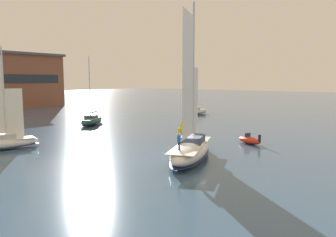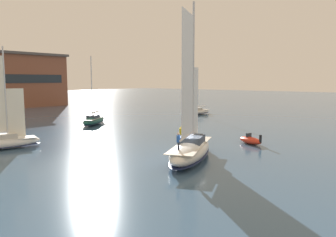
{
  "view_description": "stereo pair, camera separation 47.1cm",
  "coord_description": "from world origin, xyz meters",
  "px_view_note": "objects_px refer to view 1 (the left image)",
  "views": [
    {
      "loc": [
        -26.82,
        -18.93,
        8.13
      ],
      "look_at": [
        0.0,
        3.0,
        3.99
      ],
      "focal_mm": 35.0,
      "sensor_mm": 36.0,
      "label": 1
    },
    {
      "loc": [
        -26.52,
        -19.29,
        8.13
      ],
      "look_at": [
        0.0,
        3.0,
        3.99
      ],
      "focal_mm": 35.0,
      "sensor_mm": 36.0,
      "label": 2
    }
  ],
  "objects_px": {
    "tree_shore_left": "(48,80)",
    "sailboat_moored_far_slip": "(0,142)",
    "channel_buoy": "(182,128)",
    "sailboat_moored_near_marina": "(196,111)",
    "sailboat_moored_mid_channel": "(92,120)",
    "sailboat_main": "(191,148)",
    "motor_tender": "(250,140)"
  },
  "relations": [
    {
      "from": "sailboat_moored_near_marina",
      "to": "sailboat_moored_far_slip",
      "type": "xyz_separation_m",
      "value": [
        -46.51,
        -4.42,
        0.25
      ]
    },
    {
      "from": "sailboat_moored_far_slip",
      "to": "motor_tender",
      "type": "distance_m",
      "value": 30.13
    },
    {
      "from": "sailboat_moored_mid_channel",
      "to": "channel_buoy",
      "type": "distance_m",
      "value": 18.97
    },
    {
      "from": "sailboat_main",
      "to": "motor_tender",
      "type": "xyz_separation_m",
      "value": [
        11.51,
        -1.02,
        -0.77
      ]
    },
    {
      "from": "sailboat_moored_far_slip",
      "to": "tree_shore_left",
      "type": "bearing_deg",
      "value": 54.73
    },
    {
      "from": "sailboat_moored_near_marina",
      "to": "sailboat_moored_far_slip",
      "type": "distance_m",
      "value": 46.72
    },
    {
      "from": "motor_tender",
      "to": "channel_buoy",
      "type": "bearing_deg",
      "value": 87.79
    },
    {
      "from": "tree_shore_left",
      "to": "sailboat_moored_far_slip",
      "type": "xyz_separation_m",
      "value": [
        -39.03,
        -55.18,
        -7.15
      ]
    },
    {
      "from": "sailboat_main",
      "to": "tree_shore_left",
      "type": "bearing_deg",
      "value": 69.01
    },
    {
      "from": "channel_buoy",
      "to": "sailboat_moored_mid_channel",
      "type": "bearing_deg",
      "value": 96.22
    },
    {
      "from": "sailboat_main",
      "to": "motor_tender",
      "type": "bearing_deg",
      "value": -5.06
    },
    {
      "from": "sailboat_moored_far_slip",
      "to": "motor_tender",
      "type": "relative_size",
      "value": 2.99
    },
    {
      "from": "sailboat_main",
      "to": "sailboat_moored_near_marina",
      "type": "bearing_deg",
      "value": 33.76
    },
    {
      "from": "sailboat_moored_near_marina",
      "to": "channel_buoy",
      "type": "bearing_deg",
      "value": -149.77
    },
    {
      "from": "sailboat_main",
      "to": "sailboat_moored_mid_channel",
      "type": "bearing_deg",
      "value": 71.14
    },
    {
      "from": "sailboat_main",
      "to": "channel_buoy",
      "type": "distance_m",
      "value": 15.62
    },
    {
      "from": "channel_buoy",
      "to": "sailboat_moored_near_marina",
      "type": "bearing_deg",
      "value": 30.23
    },
    {
      "from": "sailboat_moored_near_marina",
      "to": "motor_tender",
      "type": "xyz_separation_m",
      "value": [
        -24.75,
        -25.26,
        -0.25
      ]
    },
    {
      "from": "sailboat_moored_mid_channel",
      "to": "channel_buoy",
      "type": "relative_size",
      "value": 5.62
    },
    {
      "from": "motor_tender",
      "to": "sailboat_main",
      "type": "bearing_deg",
      "value": 174.94
    },
    {
      "from": "sailboat_moored_mid_channel",
      "to": "sailboat_moored_far_slip",
      "type": "distance_m",
      "value": 22.09
    },
    {
      "from": "sailboat_moored_far_slip",
      "to": "channel_buoy",
      "type": "bearing_deg",
      "value": -23.74
    },
    {
      "from": "sailboat_main",
      "to": "sailboat_moored_far_slip",
      "type": "xyz_separation_m",
      "value": [
        -10.24,
        19.82,
        -0.26
      ]
    },
    {
      "from": "sailboat_moored_far_slip",
      "to": "sailboat_main",
      "type": "bearing_deg",
      "value": -62.67
    },
    {
      "from": "tree_shore_left",
      "to": "sailboat_moored_near_marina",
      "type": "height_order",
      "value": "tree_shore_left"
    },
    {
      "from": "sailboat_moored_far_slip",
      "to": "motor_tender",
      "type": "xyz_separation_m",
      "value": [
        21.75,
        -20.84,
        -0.5
      ]
    },
    {
      "from": "sailboat_moored_mid_channel",
      "to": "tree_shore_left",
      "type": "bearing_deg",
      "value": 67.7
    },
    {
      "from": "sailboat_main",
      "to": "sailboat_moored_mid_channel",
      "type": "height_order",
      "value": "sailboat_main"
    },
    {
      "from": "motor_tender",
      "to": "channel_buoy",
      "type": "xyz_separation_m",
      "value": [
        0.43,
        11.08,
        0.41
      ]
    },
    {
      "from": "sailboat_moored_near_marina",
      "to": "tree_shore_left",
      "type": "bearing_deg",
      "value": 98.38
    },
    {
      "from": "tree_shore_left",
      "to": "sailboat_moored_far_slip",
      "type": "relative_size",
      "value": 0.97
    },
    {
      "from": "sailboat_moored_far_slip",
      "to": "motor_tender",
      "type": "height_order",
      "value": "sailboat_moored_far_slip"
    }
  ]
}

